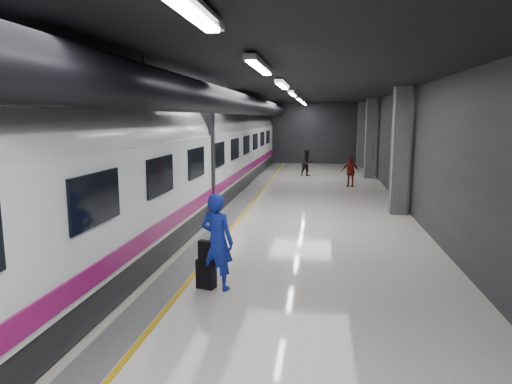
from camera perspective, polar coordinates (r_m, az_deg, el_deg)
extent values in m
plane|color=silver|center=(15.23, 1.22, -3.75)|extent=(40.00, 40.00, 0.00)
cube|color=black|center=(14.88, 1.28, 13.39)|extent=(10.00, 40.00, 0.02)
cube|color=#28282B|center=(34.80, 5.21, 7.30)|extent=(10.00, 0.02, 4.50)
cube|color=#28282B|center=(16.26, -16.60, 4.72)|extent=(0.02, 40.00, 4.50)
cube|color=#28282B|center=(15.13, 20.45, 4.21)|extent=(0.02, 40.00, 4.50)
cube|color=slate|center=(15.44, -3.77, -3.56)|extent=(0.65, 39.80, 0.01)
cube|color=gold|center=(15.37, -2.31, -3.61)|extent=(0.10, 39.80, 0.01)
cylinder|color=black|center=(15.06, -3.74, 11.23)|extent=(0.80, 38.00, 0.80)
cube|color=silver|center=(8.86, 0.50, 15.54)|extent=(0.22, 2.60, 0.10)
cube|color=silver|center=(13.82, 3.31, 13.28)|extent=(0.22, 2.60, 0.10)
cube|color=silver|center=(18.79, 4.62, 12.20)|extent=(0.22, 2.60, 0.10)
cube|color=silver|center=(23.78, 5.37, 11.57)|extent=(0.22, 2.60, 0.10)
cube|color=silver|center=(28.77, 5.86, 11.16)|extent=(0.22, 2.60, 0.10)
cube|color=silver|center=(32.77, 6.15, 10.92)|extent=(0.22, 2.60, 0.10)
cube|color=#515154|center=(17.01, 17.55, 4.86)|extent=(0.55, 0.55, 4.50)
cube|color=#515154|center=(26.90, 14.10, 6.49)|extent=(0.55, 0.55, 4.50)
cube|color=#515154|center=(32.87, 13.03, 6.99)|extent=(0.55, 0.55, 4.50)
cube|color=black|center=(15.87, -10.52, -2.08)|extent=(2.80, 38.00, 0.60)
cube|color=white|center=(15.65, -10.67, 2.95)|extent=(2.90, 38.00, 2.20)
cylinder|color=white|center=(15.58, -10.77, 6.42)|extent=(2.80, 38.00, 2.80)
cube|color=#820B54|center=(15.36, -5.38, -0.07)|extent=(0.04, 38.00, 0.35)
cube|color=black|center=(15.63, -10.70, 3.86)|extent=(3.05, 0.25, 3.80)
cube|color=black|center=(7.72, -19.40, -0.83)|extent=(0.05, 1.60, 0.85)
cube|color=black|center=(10.44, -11.84, 2.02)|extent=(0.05, 1.60, 0.85)
cube|color=black|center=(13.28, -7.46, 3.66)|extent=(0.05, 1.60, 0.85)
cube|color=black|center=(16.18, -4.62, 4.70)|extent=(0.05, 1.60, 0.85)
cube|color=black|center=(19.11, -2.64, 5.42)|extent=(0.05, 1.60, 0.85)
cube|color=black|center=(22.06, -1.19, 5.95)|extent=(0.05, 1.60, 0.85)
cube|color=black|center=(25.02, -0.08, 6.34)|extent=(0.05, 1.60, 0.85)
cube|color=black|center=(27.99, 0.80, 6.66)|extent=(0.05, 1.60, 0.85)
cube|color=black|center=(30.96, 1.51, 6.91)|extent=(0.05, 1.60, 0.85)
imported|color=#1C31D6|center=(9.21, -4.88, -6.18)|extent=(0.83, 0.68, 1.97)
cube|color=black|center=(9.46, -6.24, -10.11)|extent=(0.41, 0.32, 0.60)
cube|color=black|center=(9.30, -6.26, -7.24)|extent=(0.32, 0.22, 0.39)
imported|color=black|center=(27.13, 6.41, 3.67)|extent=(0.98, 0.92, 1.61)
imported|color=maroon|center=(23.42, 11.72, 2.52)|extent=(0.95, 0.58, 1.51)
cube|color=black|center=(28.08, 11.66, 2.53)|extent=(0.35, 0.27, 0.45)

